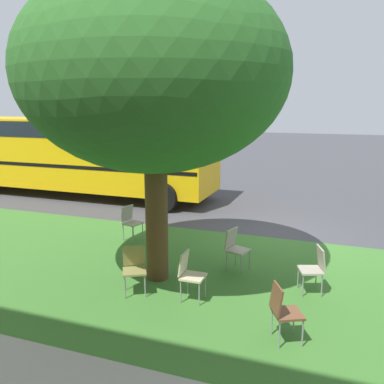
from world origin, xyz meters
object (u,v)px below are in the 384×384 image
(chair_5, at_px, (235,246))
(school_bus, at_px, (78,149))
(chair_3, at_px, (189,272))
(chair_1, at_px, (134,266))
(chair_2, at_px, (315,266))
(street_tree, at_px, (154,73))
(chair_4, at_px, (283,309))
(chair_0, at_px, (130,220))

(chair_5, height_order, school_bus, school_bus)
(school_bus, bearing_deg, chair_3, 135.98)
(chair_1, bearing_deg, school_bus, -49.05)
(chair_1, distance_m, chair_2, 3.30)
(chair_1, xyz_separation_m, chair_2, (-3.11, -1.10, 0.00))
(street_tree, xyz_separation_m, chair_2, (-2.98, -0.36, -3.44))
(chair_1, xyz_separation_m, school_bus, (5.85, -6.73, 1.24))
(street_tree, xyz_separation_m, chair_4, (-2.65, 1.44, -3.44))
(chair_4, bearing_deg, chair_2, -100.31)
(chair_2, relative_size, chair_5, 1.00)
(chair_0, distance_m, chair_4, 5.46)
(chair_0, bearing_deg, chair_5, 161.42)
(chair_3, xyz_separation_m, school_bus, (6.89, -6.66, 1.24))
(chair_1, relative_size, chair_5, 1.00)
(street_tree, distance_m, chair_2, 4.57)
(chair_2, bearing_deg, chair_4, 79.69)
(chair_3, height_order, chair_4, same)
(chair_5, bearing_deg, school_bus, -34.66)
(street_tree, height_order, chair_5, street_tree)
(chair_3, bearing_deg, chair_1, 4.02)
(chair_2, bearing_deg, chair_1, 19.50)
(chair_0, xyz_separation_m, chair_4, (-4.29, 3.38, 0.00))
(street_tree, height_order, chair_2, street_tree)
(chair_2, height_order, school_bus, school_bus)
(street_tree, distance_m, chair_0, 4.27)
(chair_1, bearing_deg, chair_0, -60.51)
(chair_0, distance_m, chair_5, 3.16)
(chair_2, height_order, chair_4, same)
(chair_3, relative_size, chair_5, 1.00)
(chair_3, distance_m, school_bus, 9.67)
(chair_2, xyz_separation_m, school_bus, (8.95, -5.63, 1.24))
(chair_0, bearing_deg, chair_1, 119.49)
(chair_3, bearing_deg, chair_5, -105.22)
(chair_0, distance_m, chair_3, 3.65)
(street_tree, bearing_deg, chair_5, -145.60)
(chair_5, bearing_deg, street_tree, 34.40)
(chair_0, height_order, chair_1, same)
(chair_2, distance_m, chair_3, 2.30)
(chair_1, xyz_separation_m, chair_5, (-1.48, -1.67, 0.00))
(street_tree, distance_m, chair_3, 3.62)
(chair_0, relative_size, chair_1, 1.00)
(chair_0, relative_size, chair_5, 1.00)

